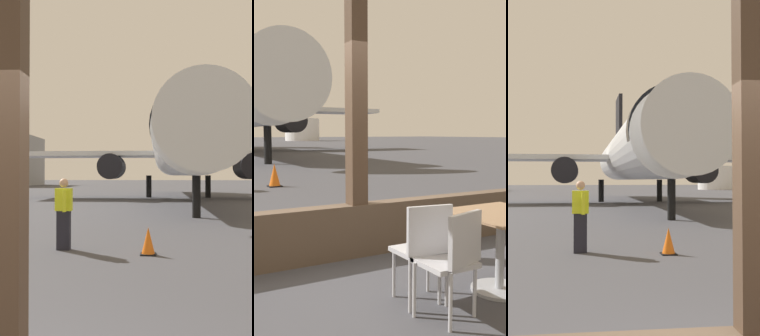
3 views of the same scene
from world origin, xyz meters
TOP-DOWN VIEW (x-y plane):
  - ground_plane at (0.00, 40.00)m, footprint 220.00×220.00m
  - window_frame at (0.00, 0.00)m, footprint 7.51×0.24m
  - airplane at (2.62, 27.60)m, footprint 26.43×32.61m
  - ground_crew_worker at (-1.32, 7.16)m, footprint 0.40×0.55m
  - traffic_cone at (0.76, 6.69)m, footprint 0.36×0.36m

SIDE VIEW (x-z plane):
  - ground_plane at x=0.00m, z-range 0.00..0.00m
  - traffic_cone at x=0.76m, z-range -0.02..0.62m
  - ground_crew_worker at x=-1.32m, z-range 0.03..1.77m
  - window_frame at x=0.00m, z-range -0.53..3.23m
  - airplane at x=2.62m, z-range -1.61..9.14m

